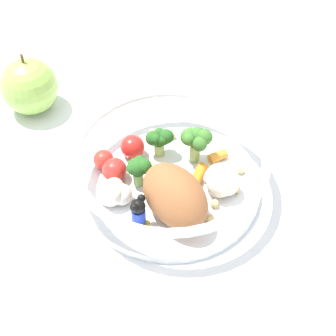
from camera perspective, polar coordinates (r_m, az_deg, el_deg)
The scene contains 3 objects.
ground_plane at distance 0.59m, azimuth 0.21°, elevation -2.57°, with size 2.40×2.40×0.00m, color white.
food_container at distance 0.57m, azimuth 0.18°, elevation -0.68°, with size 0.22×0.22×0.07m.
loose_apple at distance 0.70m, azimuth -15.30°, elevation 8.86°, with size 0.08×0.08×0.09m.
Camera 1 is at (0.01, -0.38, 0.46)m, focal length 54.36 mm.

